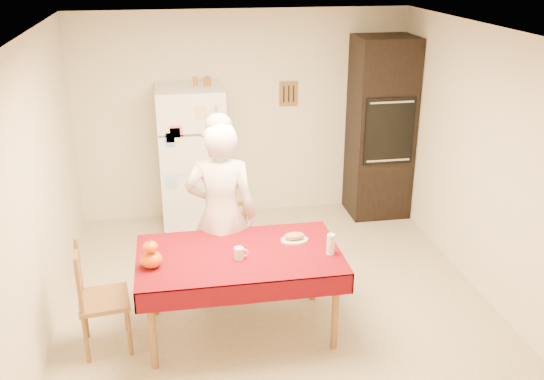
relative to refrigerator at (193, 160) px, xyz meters
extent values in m
plane|color=tan|center=(0.65, -1.88, -0.85)|extent=(4.50, 4.50, 0.00)
cube|color=beige|center=(0.65, 0.37, 0.40)|extent=(4.00, 0.02, 2.50)
cube|color=beige|center=(0.65, -4.13, 0.40)|extent=(4.00, 0.02, 2.50)
cube|color=beige|center=(-1.35, -1.88, 0.40)|extent=(0.02, 4.50, 2.50)
cube|color=beige|center=(2.65, -1.88, 0.40)|extent=(0.02, 4.50, 2.50)
cube|color=white|center=(0.65, -1.88, 1.65)|extent=(4.00, 4.50, 0.02)
cube|color=brown|center=(1.20, 0.36, 0.65)|extent=(0.22, 0.02, 0.30)
cube|color=white|center=(0.00, 0.00, 0.00)|extent=(0.75, 0.70, 1.70)
cube|color=silver|center=(0.26, -0.37, 0.60)|extent=(0.03, 0.03, 0.25)
cube|color=silver|center=(0.26, -0.37, -0.15)|extent=(0.03, 0.03, 0.60)
cube|color=black|center=(2.28, 0.05, 0.25)|extent=(0.70, 0.60, 2.20)
cube|color=black|center=(2.28, -0.26, 0.30)|extent=(0.59, 0.02, 0.80)
cylinder|color=brown|center=(-0.48, -2.62, -0.50)|extent=(0.06, 0.06, 0.71)
cylinder|color=brown|center=(-0.48, -1.84, -0.50)|extent=(0.06, 0.06, 0.71)
cylinder|color=brown|center=(1.00, -2.62, -0.50)|extent=(0.06, 0.06, 0.71)
cylinder|color=brown|center=(1.00, -1.84, -0.50)|extent=(0.06, 0.06, 0.71)
cube|color=brown|center=(0.26, -2.23, -0.12)|extent=(1.60, 0.90, 0.04)
cube|color=#56040C|center=(0.26, -2.23, -0.09)|extent=(1.70, 1.00, 0.01)
cylinder|color=brown|center=(0.03, -1.65, -0.64)|extent=(0.04, 0.04, 0.43)
cylinder|color=brown|center=(0.07, -1.31, -0.64)|extent=(0.04, 0.04, 0.43)
cylinder|color=brown|center=(0.38, -1.70, -0.64)|extent=(0.04, 0.04, 0.43)
cylinder|color=brown|center=(0.43, -1.36, -0.64)|extent=(0.04, 0.04, 0.43)
cube|color=brown|center=(0.23, -1.51, -0.40)|extent=(0.47, 0.45, 0.04)
cube|color=brown|center=(0.25, -1.34, -0.15)|extent=(0.36, 0.08, 0.50)
cylinder|color=brown|center=(-0.67, -2.43, -0.64)|extent=(0.04, 0.04, 0.43)
cylinder|color=brown|center=(-1.01, -2.47, -0.64)|extent=(0.04, 0.04, 0.43)
cylinder|color=brown|center=(-0.72, -2.07, -0.64)|extent=(0.04, 0.04, 0.43)
cylinder|color=brown|center=(-1.05, -2.11, -0.64)|extent=(0.04, 0.04, 0.43)
cube|color=brown|center=(-0.86, -2.27, -0.40)|extent=(0.45, 0.47, 0.04)
cube|color=brown|center=(-1.03, -2.29, -0.15)|extent=(0.07, 0.36, 0.50)
imported|color=silver|center=(0.17, -1.71, 0.04)|extent=(0.71, 0.54, 1.77)
cylinder|color=silver|center=(0.25, -2.33, -0.04)|extent=(0.08, 0.08, 0.10)
ellipsoid|color=#E24F05|center=(-0.45, -2.35, -0.02)|extent=(0.18, 0.18, 0.13)
ellipsoid|color=#E35005|center=(-0.45, -2.35, 0.09)|extent=(0.12, 0.12, 0.09)
cylinder|color=white|center=(1.02, -2.37, 0.00)|extent=(0.07, 0.07, 0.18)
cylinder|color=white|center=(0.77, -2.09, -0.08)|extent=(0.24, 0.24, 0.02)
ellipsoid|color=tan|center=(0.77, -2.09, -0.04)|extent=(0.18, 0.10, 0.06)
cylinder|color=#98651B|center=(0.07, 0.05, 0.90)|extent=(0.05, 0.05, 0.10)
cylinder|color=#90541A|center=(0.19, 0.05, 0.90)|extent=(0.05, 0.05, 0.10)
cylinder|color=brown|center=(0.22, 0.05, 0.90)|extent=(0.05, 0.05, 0.10)
camera|label=1|loc=(-0.24, -6.72, 2.28)|focal=40.00mm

